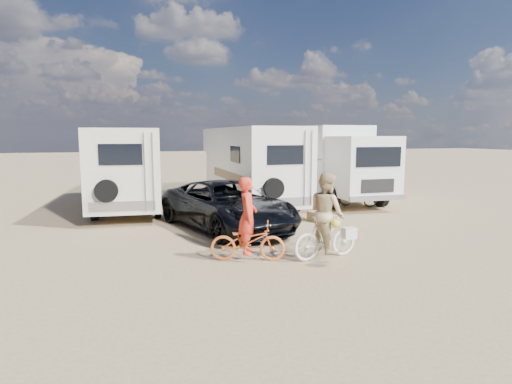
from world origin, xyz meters
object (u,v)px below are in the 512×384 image
object	(u,v)px
bike_woman	(326,237)
dark_suv	(227,205)
bike_man	(248,241)
box_truck	(333,163)
bike_parked	(358,197)
rv_main	(250,166)
rider_man	(248,223)
cooler	(214,223)
rv_left	(130,169)
rider_woman	(326,220)
crate	(316,216)

from	to	relation	value
bike_woman	dark_suv	bearing A→B (deg)	11.65
bike_man	dark_suv	bearing A→B (deg)	13.62
box_truck	dark_suv	size ratio (longest dim) A/B	1.34
bike_man	bike_parked	bearing A→B (deg)	-28.13
rv_main	bike_woman	xyz separation A→B (m)	(-0.55, -8.35, -1.10)
bike_woman	rider_man	distance (m)	1.90
rv_main	box_truck	world-z (taller)	box_truck
box_truck	cooler	distance (m)	7.99
rv_main	bike_parked	world-z (taller)	rv_main
bike_woman	rider_man	bearing A→B (deg)	67.90
bike_man	rv_left	bearing A→B (deg)	35.81
rider_man	rv_main	bearing A→B (deg)	2.30
rv_left	bike_man	size ratio (longest dim) A/B	4.37
rider_woman	bike_parked	bearing A→B (deg)	-45.61
rider_man	bike_parked	distance (m)	8.88
rv_left	rider_man	bearing A→B (deg)	-68.88
dark_suv	crate	world-z (taller)	dark_suv
rider_man	rider_woman	size ratio (longest dim) A/B	0.95
rv_left	cooler	bearing A→B (deg)	-60.20
rider_man	bike_parked	bearing A→B (deg)	-28.13
dark_suv	rider_woman	size ratio (longest dim) A/B	2.87
rv_left	crate	bearing A→B (deg)	-33.26
rider_woman	dark_suv	bearing A→B (deg)	11.65
dark_suv	rv_left	bearing A→B (deg)	103.32
rider_man	cooler	distance (m)	3.41
box_truck	bike_woman	bearing A→B (deg)	-117.63
rv_main	crate	bearing A→B (deg)	-76.07
box_truck	bike_parked	bearing A→B (deg)	-82.80
rv_left	rider_woman	world-z (taller)	rv_left
bike_man	bike_parked	distance (m)	8.87
dark_suv	bike_parked	size ratio (longest dim) A/B	3.56
dark_suv	rider_woman	distance (m)	4.14
rider_woman	crate	xyz separation A→B (m)	(1.67, 4.13, -0.77)
cooler	crate	world-z (taller)	cooler
dark_suv	bike_man	size ratio (longest dim) A/B	3.09
bike_man	bike_parked	xyz separation A→B (m)	(6.49, 6.04, -0.06)
rv_left	bike_man	xyz separation A→B (m)	(2.53, -8.35, -1.12)
rv_main	bike_woman	size ratio (longest dim) A/B	4.59
rv_left	bike_woman	bearing A→B (deg)	-59.28
rv_left	bike_man	world-z (taller)	rv_left
rv_left	bike_woman	xyz separation A→B (m)	(4.36, -8.76, -1.05)
rider_man	bike_parked	size ratio (longest dim) A/B	1.18
bike_parked	cooler	xyz separation A→B (m)	(-6.63, -2.70, -0.16)
bike_woman	crate	distance (m)	4.47
rv_main	cooler	distance (m)	5.43
rider_woman	bike_parked	world-z (taller)	rider_woman
rv_left	box_truck	size ratio (longest dim) A/B	1.06
rv_main	rv_left	size ratio (longest dim) A/B	1.05
rider_man	cooler	bearing A→B (deg)	21.28
bike_man	crate	bearing A→B (deg)	-24.24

